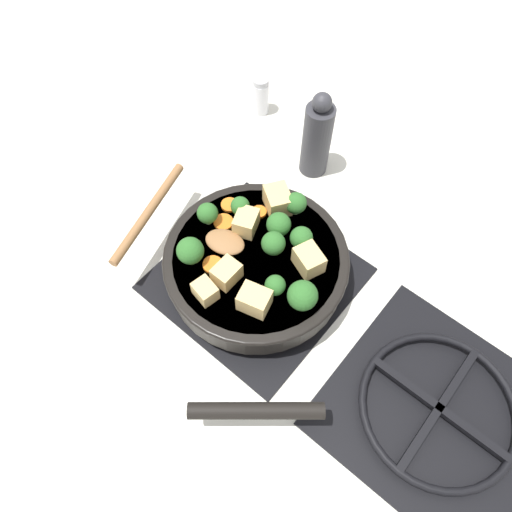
{
  "coord_description": "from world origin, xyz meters",
  "views": [
    {
      "loc": [
        0.32,
        0.27,
        0.78
      ],
      "look_at": [
        0.0,
        0.0,
        0.08
      ],
      "focal_mm": 35.0,
      "sensor_mm": 36.0,
      "label": 1
    }
  ],
  "objects_px": {
    "skillet_pan": "(256,265)",
    "pepper_mill": "(317,137)",
    "salt_shaker": "(261,96)",
    "wooden_spoon": "(182,225)"
  },
  "relations": [
    {
      "from": "skillet_pan",
      "to": "pepper_mill",
      "type": "distance_m",
      "value": 0.29
    },
    {
      "from": "skillet_pan",
      "to": "wooden_spoon",
      "type": "bearing_deg",
      "value": -75.17
    },
    {
      "from": "salt_shaker",
      "to": "skillet_pan",
      "type": "bearing_deg",
      "value": 38.81
    },
    {
      "from": "pepper_mill",
      "to": "salt_shaker",
      "type": "relative_size",
      "value": 2.18
    },
    {
      "from": "pepper_mill",
      "to": "wooden_spoon",
      "type": "bearing_deg",
      "value": -9.89
    },
    {
      "from": "pepper_mill",
      "to": "salt_shaker",
      "type": "height_order",
      "value": "pepper_mill"
    },
    {
      "from": "salt_shaker",
      "to": "wooden_spoon",
      "type": "bearing_deg",
      "value": 19.88
    },
    {
      "from": "pepper_mill",
      "to": "salt_shaker",
      "type": "xyz_separation_m",
      "value": [
        -0.06,
        -0.19,
        -0.04
      ]
    },
    {
      "from": "wooden_spoon",
      "to": "salt_shaker",
      "type": "distance_m",
      "value": 0.39
    },
    {
      "from": "skillet_pan",
      "to": "salt_shaker",
      "type": "bearing_deg",
      "value": -141.19
    }
  ]
}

